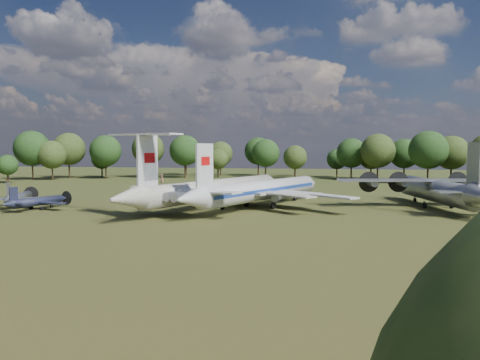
% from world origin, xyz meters
% --- Properties ---
extents(ground, '(300.00, 300.00, 0.00)m').
position_xyz_m(ground, '(0.00, 0.00, 0.00)').
color(ground, '#203F15').
rests_on(ground, ground).
extents(il62_airliner, '(53.88, 59.94, 4.82)m').
position_xyz_m(il62_airliner, '(5.50, 0.34, 2.41)').
color(il62_airliner, beige).
rests_on(il62_airliner, ground).
extents(tu104_jet, '(50.73, 56.48, 4.63)m').
position_xyz_m(tu104_jet, '(13.60, 1.74, 2.31)').
color(tu104_jet, silver).
rests_on(tu104_jet, ground).
extents(an12_transport, '(39.60, 42.63, 4.85)m').
position_xyz_m(an12_transport, '(43.05, 6.37, 2.42)').
color(an12_transport, '#A7AAAF').
rests_on(an12_transport, ground).
extents(small_prop_west, '(13.87, 16.46, 2.07)m').
position_xyz_m(small_prop_west, '(-22.97, -7.93, 1.04)').
color(small_prop_west, black).
rests_on(small_prop_west, ground).
extents(small_prop_northwest, '(15.68, 18.39, 2.30)m').
position_xyz_m(small_prop_northwest, '(-29.09, -4.19, 1.15)').
color(small_prop_northwest, '#919498').
rests_on(small_prop_northwest, ground).
extents(person_on_il62, '(0.70, 0.61, 1.63)m').
position_xyz_m(person_on_il62, '(0.27, -12.10, 5.63)').
color(person_on_il62, '#96664C').
rests_on(person_on_il62, il62_airliner).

